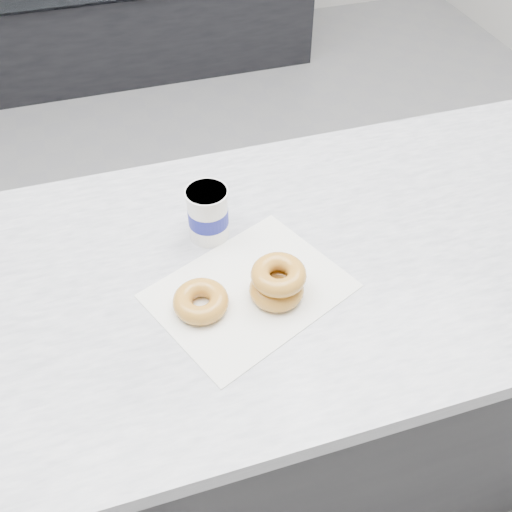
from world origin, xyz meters
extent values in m
plane|color=gray|center=(0.00, 0.00, 0.00)|extent=(5.00, 5.00, 0.00)
cube|color=#333335|center=(0.00, -0.60, 0.43)|extent=(3.00, 0.70, 0.86)
cube|color=silver|center=(0.00, -0.60, 0.88)|extent=(3.06, 0.76, 0.04)
cube|color=black|center=(0.00, 2.10, 0.25)|extent=(2.40, 0.70, 0.50)
cube|color=silver|center=(0.09, -0.66, 0.90)|extent=(0.42, 0.37, 0.00)
torus|color=#C38A35|center=(0.00, -0.67, 0.92)|extent=(0.13, 0.13, 0.04)
torus|color=#C38A35|center=(0.14, -0.69, 0.92)|extent=(0.10, 0.10, 0.03)
torus|color=#C38A35|center=(0.14, -0.68, 0.95)|extent=(0.12, 0.12, 0.03)
cylinder|color=white|center=(0.06, -0.49, 0.96)|extent=(0.08, 0.08, 0.11)
cylinder|color=white|center=(0.06, -0.49, 1.01)|extent=(0.09, 0.09, 0.01)
cylinder|color=navy|center=(0.06, -0.49, 0.95)|extent=(0.08, 0.08, 0.03)
camera|label=1|loc=(-0.10, -1.32, 1.71)|focal=40.00mm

